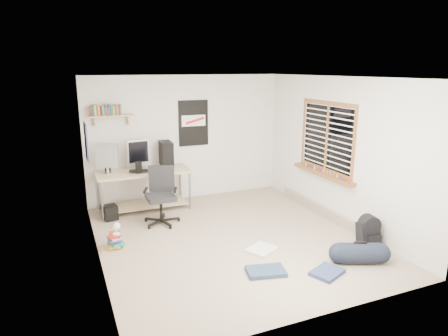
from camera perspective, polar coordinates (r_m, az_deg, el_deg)
name	(u,v)px	position (r m, az deg, el deg)	size (l,w,h in m)	color
floor	(231,238)	(6.45, 1.00, -10.03)	(4.00, 4.50, 0.01)	gray
ceiling	(232,77)	(5.88, 1.11, 12.88)	(4.00, 4.50, 0.01)	white
back_wall	(186,138)	(8.11, -5.40, 4.27)	(4.00, 0.01, 2.50)	silver
left_wall	(93,175)	(5.57, -18.19, -0.99)	(0.01, 4.50, 2.50)	silver
right_wall	(339,151)	(7.07, 16.10, 2.30)	(0.01, 4.50, 2.50)	silver
desk	(144,191)	(7.73, -11.32, -3.21)	(1.73, 0.76, 0.79)	#C4BB87
monitor_left	(107,160)	(7.49, -16.38, 1.05)	(0.41, 0.10, 0.45)	#A6A6AB
monitor_right	(139,156)	(7.68, -12.11, 1.63)	(0.41, 0.10, 0.45)	#A5A4A9
pc_tower	(166,154)	(7.78, -8.26, 2.06)	(0.21, 0.45, 0.47)	black
keyboard	(140,170)	(7.49, -11.93, -0.35)	(0.39, 0.14, 0.02)	black
speaker_left	(108,167)	(7.60, -16.30, 0.18)	(0.09, 0.09, 0.17)	black
speaker_right	(139,167)	(7.40, -12.10, 0.16)	(0.10, 0.10, 0.20)	black
office_chair	(161,196)	(6.94, -9.04, -4.04)	(0.65, 0.65, 0.99)	black
wall_shelf	(112,116)	(7.62, -15.75, 7.19)	(0.80, 0.22, 0.24)	tan
poster_back_wall	(194,123)	(8.09, -4.37, 6.41)	(0.62, 0.03, 0.92)	black
poster_left_wall	(86,142)	(6.69, -19.09, 3.60)	(0.02, 0.42, 0.60)	navy
window	(326,137)	(7.24, 14.39, 4.28)	(0.10, 1.50, 1.26)	brown
baseboard_heater	(322,210)	(7.58, 13.79, -5.88)	(0.08, 2.50, 0.18)	#B7B2A8
backpack	(368,236)	(6.41, 19.90, -9.06)	(0.31, 0.25, 0.41)	black
duffel_bag	(359,254)	(5.94, 18.79, -11.49)	(0.29, 0.29, 0.57)	black
tshirt	(262,249)	(6.06, 5.40, -11.50)	(0.41, 0.35, 0.04)	silver
jeans_a	(266,271)	(5.46, 6.01, -14.45)	(0.50, 0.32, 0.05)	#21344C
jeans_b	(327,272)	(5.58, 14.51, -14.25)	(0.42, 0.32, 0.05)	navy
book_stack	(115,238)	(6.29, -15.27, -9.67)	(0.48, 0.39, 0.33)	olive
desk_lamp	(116,224)	(6.18, -15.20, -7.77)	(0.11, 0.19, 0.19)	white
subwoofer	(110,212)	(7.40, -15.94, -6.11)	(0.23, 0.23, 0.26)	black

